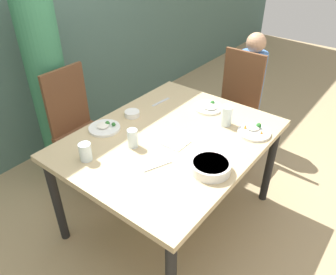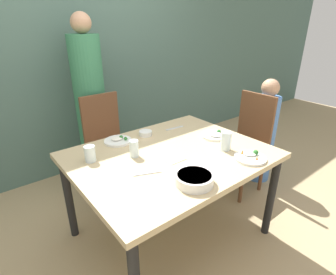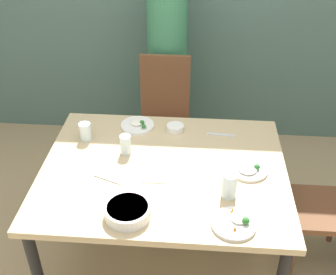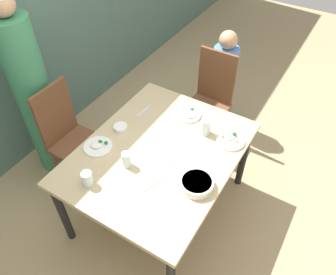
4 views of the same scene
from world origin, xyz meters
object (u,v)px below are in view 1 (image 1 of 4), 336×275
at_px(chair_child_spot, 234,105).
at_px(plate_rice_adult, 254,131).
at_px(person_child, 248,95).
at_px(glass_water_tall, 226,116).
at_px(bowl_curry, 211,166).
at_px(chair_adult_spot, 79,126).
at_px(person_adult, 49,85).

bearing_deg(chair_child_spot, plate_rice_adult, -54.23).
relative_size(person_child, glass_water_tall, 7.95).
relative_size(plate_rice_adult, glass_water_tall, 1.56).
bearing_deg(bowl_curry, glass_water_tall, 20.28).
bearing_deg(plate_rice_adult, bowl_curry, 177.76).
bearing_deg(bowl_curry, chair_adult_spot, 87.05).
height_order(chair_adult_spot, bowl_curry, chair_adult_spot).
bearing_deg(glass_water_tall, person_child, 15.65).
bearing_deg(plate_rice_adult, chair_child_spot, 35.77).
xyz_separation_m(chair_adult_spot, person_adult, (0.00, 0.32, 0.28)).
bearing_deg(person_child, chair_adult_spot, 149.36).
xyz_separation_m(chair_adult_spot, person_child, (1.40, -0.83, -0.01)).
xyz_separation_m(person_child, plate_rice_adult, (-0.95, -0.48, 0.25)).
bearing_deg(person_child, person_adult, 140.75).
height_order(chair_adult_spot, chair_child_spot, same).
height_order(chair_child_spot, plate_rice_adult, chair_child_spot).
distance_m(chair_child_spot, bowl_curry, 1.29).
height_order(chair_adult_spot, glass_water_tall, chair_adult_spot).
bearing_deg(chair_adult_spot, bowl_curry, -92.95).
xyz_separation_m(chair_child_spot, glass_water_tall, (-0.68, -0.27, 0.30)).
xyz_separation_m(chair_child_spot, person_adult, (-1.12, 1.15, 0.28)).
xyz_separation_m(chair_adult_spot, glass_water_tall, (0.43, -1.10, 0.30)).
distance_m(person_adult, person_child, 1.83).
distance_m(plate_rice_adult, glass_water_tall, 0.21).
height_order(person_adult, bowl_curry, person_adult).
distance_m(chair_adult_spot, person_adult, 0.42).
xyz_separation_m(chair_child_spot, bowl_curry, (-1.18, -0.46, 0.26)).
bearing_deg(chair_adult_spot, person_child, -30.64).
height_order(person_adult, person_child, person_adult).
height_order(person_child, bowl_curry, person_child).
distance_m(chair_child_spot, plate_rice_adult, 0.85).
height_order(person_child, plate_rice_adult, person_child).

